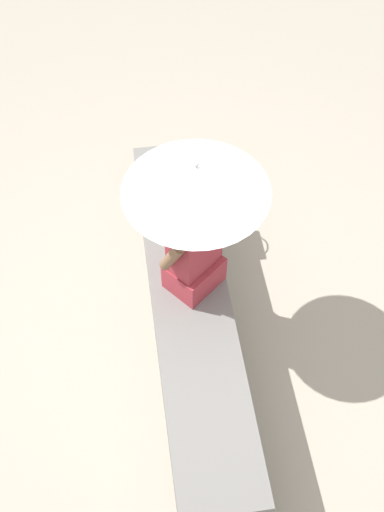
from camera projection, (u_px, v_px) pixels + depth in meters
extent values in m
plane|color=#9E9384|center=(190.00, 328.00, 4.50)|extent=(14.00, 14.00, 0.00)
cube|color=slate|center=(190.00, 311.00, 4.30)|extent=(2.87, 0.52, 0.48)
cube|color=#992D38|center=(194.00, 273.00, 4.07)|extent=(0.43, 0.44, 0.22)
cube|color=#992D38|center=(194.00, 240.00, 3.79)|extent=(0.36, 0.37, 0.48)
sphere|color=brown|center=(194.00, 203.00, 3.52)|extent=(0.20, 0.20, 0.20)
cylinder|color=brown|center=(172.00, 257.00, 3.68)|extent=(0.20, 0.18, 0.32)
cylinder|color=brown|center=(216.00, 219.00, 3.86)|extent=(0.20, 0.18, 0.32)
cylinder|color=#B7B7BC|center=(196.00, 226.00, 3.78)|extent=(0.02, 0.02, 1.03)
cone|color=silver|center=(196.00, 179.00, 3.45)|extent=(0.87, 0.87, 0.20)
sphere|color=#B7B7BC|center=(196.00, 165.00, 3.36)|extent=(0.03, 0.03, 0.03)
cube|color=silver|center=(175.00, 177.00, 4.55)|extent=(0.29, 0.15, 0.28)
torus|color=silver|center=(175.00, 162.00, 4.43)|extent=(0.21, 0.21, 0.01)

